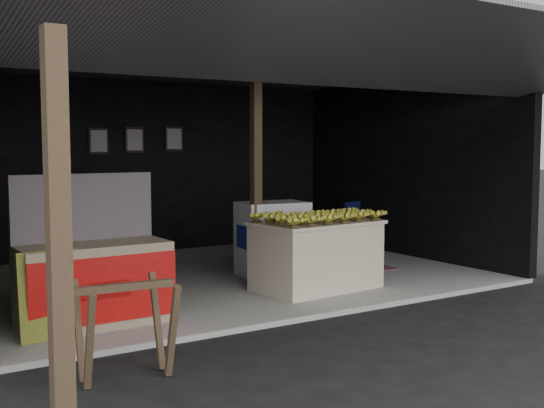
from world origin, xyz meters
TOP-DOWN VIEW (x-y plane):
  - ground at (0.00, 0.00)m, footprint 80.00×80.00m
  - concrete_slab at (0.00, 2.50)m, footprint 7.00×5.00m
  - shophouse at (0.00, 2.82)m, footprint 7.40×7.29m
  - banana_table at (0.66, 1.05)m, footprint 1.62×1.08m
  - banana_pile at (0.66, 1.05)m, footprint 1.49×0.97m
  - white_crate at (0.68, 2.10)m, footprint 0.97×0.72m
  - neighbor_stall at (-2.22, 0.88)m, footprint 1.46×0.68m
  - green_signboard at (-2.74, 0.56)m, footprint 0.55×0.13m
  - sawhorse at (-2.48, -0.69)m, footprint 0.79×0.74m
  - water_barrel at (1.58, 1.19)m, footprint 0.38×0.38m
  - plastic_chair at (2.43, 2.38)m, footprint 0.55×0.55m
  - magenta_rug at (1.76, 2.05)m, footprint 1.62×1.19m
  - picture_frames at (-0.17, 4.89)m, footprint 1.62×0.04m

SIDE VIEW (x-z plane):
  - ground at x=0.00m, z-range 0.00..0.00m
  - concrete_slab at x=0.00m, z-range 0.00..0.06m
  - magenta_rug at x=1.76m, z-range 0.06..0.07m
  - water_barrel at x=1.58m, z-range 0.06..0.61m
  - green_signboard at x=-2.74m, z-range 0.06..0.89m
  - banana_table at x=0.66m, z-range 0.06..0.91m
  - sawhorse at x=-2.48m, z-range 0.10..0.88m
  - neighbor_stall at x=-2.22m, z-range -0.24..1.26m
  - white_crate at x=0.68m, z-range 0.06..1.07m
  - plastic_chair at x=2.43m, z-range 0.14..1.05m
  - banana_pile at x=0.66m, z-range 0.91..1.08m
  - picture_frames at x=-0.17m, z-range 1.70..2.16m
  - shophouse at x=0.00m, z-range 0.59..3.61m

